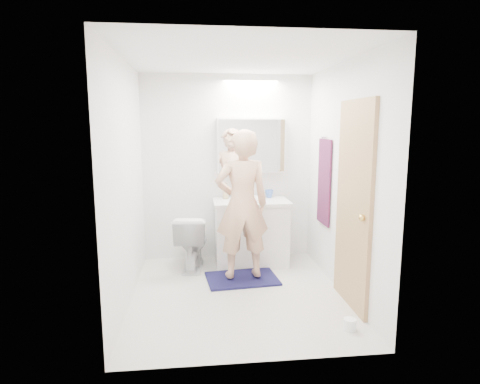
{
  "coord_description": "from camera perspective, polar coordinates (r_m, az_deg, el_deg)",
  "views": [
    {
      "loc": [
        -0.43,
        -4.01,
        1.77
      ],
      "look_at": [
        0.05,
        0.25,
        1.05
      ],
      "focal_mm": 30.28,
      "sensor_mm": 36.0,
      "label": 1
    }
  ],
  "objects": [
    {
      "name": "soap_bottle_b",
      "position": [
        5.25,
        -0.23,
        0.1
      ],
      "size": [
        0.11,
        0.11,
        0.18
      ],
      "primitive_type": "imported",
      "rotation": [
        0.0,
        0.0,
        -0.57
      ],
      "color": "#5797BC",
      "rests_on": "countertop"
    },
    {
      "name": "ceiling",
      "position": [
        4.08,
        -0.32,
        18.42
      ],
      "size": [
        2.5,
        2.5,
        0.0
      ],
      "primitive_type": "plane",
      "rotation": [
        3.14,
        0.0,
        0.0
      ],
      "color": "white",
      "rests_on": "floor"
    },
    {
      "name": "wall_front",
      "position": [
        2.85,
        2.37,
        -2.01
      ],
      "size": [
        2.5,
        0.0,
        2.5
      ],
      "primitive_type": "plane",
      "rotation": [
        -1.57,
        0.0,
        0.0
      ],
      "color": "white",
      "rests_on": "floor"
    },
    {
      "name": "wall_left",
      "position": [
        4.1,
        -15.77,
        1.19
      ],
      "size": [
        0.0,
        2.5,
        2.5
      ],
      "primitive_type": "plane",
      "rotation": [
        1.57,
        0.0,
        1.57
      ],
      "color": "white",
      "rests_on": "floor"
    },
    {
      "name": "toilet_paper_roll",
      "position": [
        3.82,
        15.21,
        -17.56
      ],
      "size": [
        0.11,
        0.11,
        0.1
      ],
      "primitive_type": "cylinder",
      "color": "white",
      "rests_on": "floor"
    },
    {
      "name": "countertop",
      "position": [
        5.11,
        1.56,
        -1.4
      ],
      "size": [
        0.95,
        0.58,
        0.04
      ],
      "primitive_type": "cube",
      "color": "white",
      "rests_on": "vanity_cabinet"
    },
    {
      "name": "soap_bottle_a",
      "position": [
        5.21,
        -2.01,
        0.19
      ],
      "size": [
        0.11,
        0.11,
        0.21
      ],
      "primitive_type": "imported",
      "rotation": [
        0.0,
        0.0,
        0.5
      ],
      "color": "tan",
      "rests_on": "countertop"
    },
    {
      "name": "door_knob",
      "position": [
        3.76,
        16.81,
        -3.49
      ],
      "size": [
        0.06,
        0.06,
        0.06
      ],
      "primitive_type": "sphere",
      "color": "gold",
      "rests_on": "door"
    },
    {
      "name": "wall_right",
      "position": [
        4.33,
        14.34,
        1.67
      ],
      "size": [
        0.0,
        2.5,
        2.5
      ],
      "primitive_type": "plane",
      "rotation": [
        1.57,
        0.0,
        -1.57
      ],
      "color": "white",
      "rests_on": "floor"
    },
    {
      "name": "towel",
      "position": [
        4.85,
        11.77,
        1.39
      ],
      "size": [
        0.02,
        0.42,
        1.0
      ],
      "primitive_type": "cube",
      "color": "#131A3D",
      "rests_on": "wall_right"
    },
    {
      "name": "faucet",
      "position": [
        5.31,
        1.24,
        0.11
      ],
      "size": [
        0.02,
        0.02,
        0.16
      ],
      "primitive_type": "cylinder",
      "color": "silver",
      "rests_on": "countertop"
    },
    {
      "name": "person",
      "position": [
        4.52,
        0.3,
        -1.79
      ],
      "size": [
        0.64,
        0.46,
        1.67
      ],
      "primitive_type": "imported",
      "rotation": [
        0.0,
        0.0,
        3.24
      ],
      "color": "tan",
      "rests_on": "bath_rug"
    },
    {
      "name": "toilet",
      "position": [
        5.06,
        -6.79,
        -6.91
      ],
      "size": [
        0.45,
        0.71,
        0.68
      ],
      "primitive_type": "imported",
      "rotation": [
        0.0,
        0.0,
        3.03
      ],
      "color": "white",
      "rests_on": "floor"
    },
    {
      "name": "floor",
      "position": [
        4.4,
        -0.29,
        -14.17
      ],
      "size": [
        2.5,
        2.5,
        0.0
      ],
      "primitive_type": "plane",
      "color": "silver",
      "rests_on": "ground"
    },
    {
      "name": "wall_back",
      "position": [
        5.31,
        -1.74,
        3.37
      ],
      "size": [
        2.5,
        0.0,
        2.5
      ],
      "primitive_type": "plane",
      "rotation": [
        1.57,
        0.0,
        0.0
      ],
      "color": "white",
      "rests_on": "floor"
    },
    {
      "name": "towel_hook",
      "position": [
        4.8,
        11.83,
        7.55
      ],
      "size": [
        0.07,
        0.02,
        0.02
      ],
      "primitive_type": "cylinder",
      "rotation": [
        0.0,
        1.57,
        0.0
      ],
      "color": "silver",
      "rests_on": "wall_right"
    },
    {
      "name": "bath_rug",
      "position": [
        4.77,
        0.29,
        -12.09
      ],
      "size": [
        0.85,
        0.63,
        0.02
      ],
      "primitive_type": "cube",
      "rotation": [
        0.0,
        0.0,
        0.1
      ],
      "color": "#13143D",
      "rests_on": "floor"
    },
    {
      "name": "mirror_panel",
      "position": [
        5.17,
        1.72,
        6.54
      ],
      "size": [
        0.84,
        0.01,
        0.66
      ],
      "primitive_type": "cube",
      "color": "silver",
      "rests_on": "medicine_cabinet"
    },
    {
      "name": "toothbrush_cup",
      "position": [
        5.3,
        4.13,
        -0.25
      ],
      "size": [
        0.12,
        0.12,
        0.1
      ],
      "primitive_type": "imported",
      "rotation": [
        0.0,
        0.0,
        -0.15
      ],
      "color": "#416DC5",
      "rests_on": "countertop"
    },
    {
      "name": "sink_basin",
      "position": [
        5.14,
        1.52,
        -0.95
      ],
      "size": [
        0.36,
        0.36,
        0.03
      ],
      "primitive_type": "cylinder",
      "color": "white",
      "rests_on": "countertop"
    },
    {
      "name": "door",
      "position": [
        4.03,
        15.7,
        -1.84
      ],
      "size": [
        0.04,
        0.8,
        2.0
      ],
      "primitive_type": "cube",
      "color": "tan",
      "rests_on": "wall_right"
    },
    {
      "name": "medicine_cabinet",
      "position": [
        5.24,
        1.6,
        6.58
      ],
      "size": [
        0.88,
        0.14,
        0.7
      ],
      "primitive_type": "cube",
      "color": "white",
      "rests_on": "wall_back"
    },
    {
      "name": "vanity_cabinet",
      "position": [
        5.21,
        1.54,
        -5.83
      ],
      "size": [
        0.9,
        0.55,
        0.78
      ],
      "primitive_type": "cube",
      "color": "white",
      "rests_on": "floor"
    }
  ]
}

